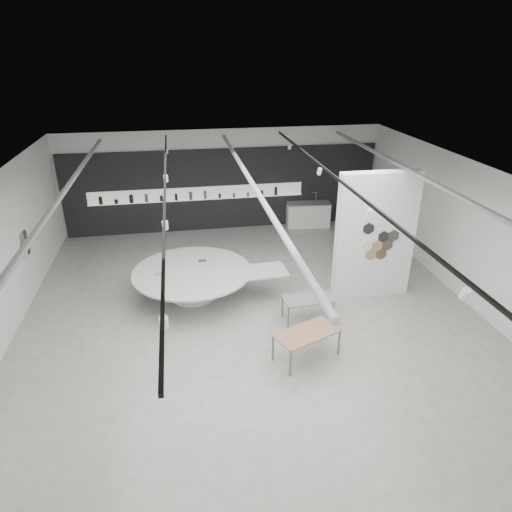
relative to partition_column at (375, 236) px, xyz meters
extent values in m
cube|color=#A6A59C|center=(-3.50, -1.00, -1.80)|extent=(12.00, 14.00, 0.01)
cube|color=silver|center=(-3.50, -1.00, 2.01)|extent=(12.00, 14.00, 0.01)
cube|color=white|center=(-3.50, 6.01, 0.10)|extent=(12.00, 0.01, 3.80)
cube|color=white|center=(2.50, -1.00, 0.10)|extent=(0.01, 14.00, 3.80)
cylinder|color=#939396|center=(-7.70, -0.50, 1.82)|extent=(0.12, 12.00, 0.12)
cylinder|color=#939396|center=(-3.50, -0.50, 1.82)|extent=(0.12, 12.00, 0.12)
cylinder|color=#939396|center=(0.70, -0.50, 1.82)|extent=(0.12, 12.00, 0.12)
cube|color=black|center=(-5.50, -1.00, 1.90)|extent=(0.05, 13.00, 0.06)
cylinder|color=white|center=(-5.50, -6.00, 1.72)|extent=(0.11, 0.18, 0.21)
cylinder|color=white|center=(-5.50, -2.70, 1.72)|extent=(0.11, 0.18, 0.21)
cylinder|color=white|center=(-5.50, 0.60, 1.72)|extent=(0.11, 0.18, 0.21)
cylinder|color=white|center=(-5.50, 3.90, 1.72)|extent=(0.11, 0.18, 0.21)
cube|color=black|center=(-1.50, -1.00, 1.90)|extent=(0.05, 13.00, 0.06)
cylinder|color=white|center=(-1.50, -6.00, 1.72)|extent=(0.11, 0.18, 0.21)
cylinder|color=white|center=(-1.50, -2.70, 1.72)|extent=(0.11, 0.18, 0.21)
cylinder|color=white|center=(-1.50, 0.60, 1.72)|extent=(0.11, 0.18, 0.21)
cylinder|color=white|center=(-1.50, 3.90, 1.72)|extent=(0.11, 0.18, 0.21)
cylinder|color=#EFE2CE|center=(-9.47, 1.50, -0.45)|extent=(0.03, 0.28, 0.28)
cylinder|color=black|center=(-9.47, 1.76, -0.45)|extent=(0.03, 0.28, 0.28)
cylinder|color=white|center=(-9.47, 1.63, -0.22)|extent=(0.03, 0.28, 0.28)
cylinder|color=brown|center=(-9.47, 1.37, -0.22)|extent=(0.03, 0.28, 0.28)
cylinder|color=#9D7760|center=(-9.47, 1.50, 0.01)|extent=(0.03, 0.28, 0.28)
cylinder|color=black|center=(-9.47, 1.76, 0.01)|extent=(0.03, 0.28, 0.28)
cube|color=black|center=(-3.50, 5.94, -0.25)|extent=(11.80, 0.10, 3.10)
cube|color=white|center=(-4.50, 5.87, -0.32)|extent=(8.00, 0.06, 0.46)
cube|color=white|center=(-4.50, 5.81, -0.54)|extent=(8.00, 0.18, 0.02)
cylinder|color=black|center=(-8.03, 5.81, -0.39)|extent=(0.13, 0.13, 0.29)
cylinder|color=black|center=(-7.49, 5.81, -0.46)|extent=(0.13, 0.13, 0.15)
cylinder|color=black|center=(-6.94, 5.81, -0.38)|extent=(0.14, 0.14, 0.30)
cylinder|color=brown|center=(-6.40, 5.81, -0.39)|extent=(0.12, 0.12, 0.29)
cylinder|color=black|center=(-5.86, 5.81, -0.43)|extent=(0.12, 0.12, 0.21)
cylinder|color=black|center=(-5.31, 5.81, -0.41)|extent=(0.10, 0.10, 0.25)
cylinder|color=brown|center=(-4.77, 5.81, -0.38)|extent=(0.12, 0.12, 0.30)
cylinder|color=brown|center=(-4.23, 5.81, -0.38)|extent=(0.10, 0.10, 0.31)
cylinder|color=black|center=(-3.69, 5.81, -0.45)|extent=(0.09, 0.09, 0.17)
cylinder|color=brown|center=(-3.14, 5.81, -0.45)|extent=(0.10, 0.10, 0.16)
cylinder|color=brown|center=(-2.60, 5.81, -0.46)|extent=(0.09, 0.09, 0.15)
cylinder|color=black|center=(-2.06, 5.81, -0.43)|extent=(0.09, 0.09, 0.21)
cylinder|color=black|center=(-1.51, 5.81, -0.38)|extent=(0.11, 0.11, 0.31)
cube|color=white|center=(0.00, 0.00, 0.00)|extent=(2.20, 0.35, 3.60)
cylinder|color=#9D7760|center=(0.00, -0.19, -0.20)|extent=(0.34, 0.03, 0.34)
cylinder|color=black|center=(0.30, -0.19, -0.20)|extent=(0.34, 0.03, 0.34)
cylinder|color=#EFE2CE|center=(-0.30, -0.19, -0.20)|extent=(0.34, 0.03, 0.34)
cylinder|color=black|center=(0.15, -0.19, 0.06)|extent=(0.34, 0.03, 0.34)
cylinder|color=white|center=(-0.15, -0.19, 0.06)|extent=(0.34, 0.03, 0.34)
cylinder|color=brown|center=(0.15, -0.19, -0.46)|extent=(0.34, 0.03, 0.34)
cylinder|color=#9D7760|center=(-0.15, -0.19, -0.46)|extent=(0.34, 0.03, 0.34)
cylinder|color=black|center=(0.45, -0.19, 0.06)|extent=(0.34, 0.03, 0.34)
cylinder|color=#EFE2CE|center=(0.00, -0.19, 0.32)|extent=(0.34, 0.03, 0.34)
cylinder|color=black|center=(-0.30, -0.19, 0.32)|extent=(0.34, 0.03, 0.34)
cylinder|color=white|center=(-5.00, 0.69, -1.41)|extent=(1.28, 1.28, 0.78)
cylinder|color=beige|center=(-5.00, 0.69, -0.99)|extent=(3.55, 3.55, 0.06)
cube|color=beige|center=(-3.13, 0.37, -0.98)|extent=(1.54, 1.03, 0.05)
cube|color=#9D7760|center=(-5.92, 0.63, -0.95)|extent=(0.24, 0.18, 0.01)
cube|color=brown|center=(-4.67, 1.27, -0.95)|extent=(0.24, 0.18, 0.01)
cube|color=#9A6F50|center=(-2.59, -2.55, -1.12)|extent=(1.64, 1.25, 0.03)
cube|color=slate|center=(-3.11, -3.13, -1.47)|extent=(0.05, 0.05, 0.66)
cube|color=slate|center=(-3.36, -2.52, -1.47)|extent=(0.05, 0.05, 0.66)
cube|color=slate|center=(-1.82, -2.59, -1.47)|extent=(0.05, 0.05, 0.66)
cube|color=slate|center=(-2.08, -1.98, -1.47)|extent=(0.05, 0.05, 0.66)
cube|color=gray|center=(-2.13, -1.03, -1.16)|extent=(1.29, 0.68, 0.03)
cube|color=slate|center=(-2.72, -1.33, -1.49)|extent=(0.04, 0.04, 0.63)
cube|color=slate|center=(-2.74, -0.77, -1.49)|extent=(0.04, 0.04, 0.63)
cube|color=slate|center=(-1.52, -1.29, -1.49)|extent=(0.04, 0.04, 0.63)
cube|color=slate|center=(-1.54, -0.72, -1.49)|extent=(0.04, 0.04, 0.63)
cube|color=white|center=(-0.26, 5.53, -1.33)|extent=(1.70, 0.76, 0.93)
cube|color=gray|center=(-0.26, 5.53, -0.85)|extent=(1.75, 0.80, 0.03)
cylinder|color=silver|center=(0.07, 5.66, -0.65)|extent=(0.03, 0.03, 0.37)
cylinder|color=silver|center=(-0.02, 5.67, -0.47)|extent=(0.17, 0.04, 0.02)
camera|label=1|loc=(-5.21, -10.79, 4.78)|focal=32.00mm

